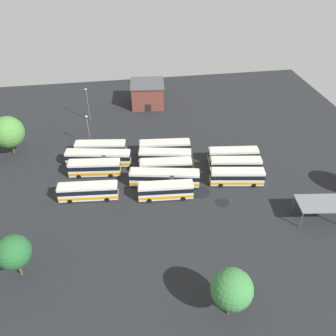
% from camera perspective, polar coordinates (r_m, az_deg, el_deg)
% --- Properties ---
extents(ground_plane, '(108.38, 108.38, 0.00)m').
position_cam_1_polar(ground_plane, '(76.74, -0.46, -0.91)').
color(ground_plane, black).
extents(bus_row0_slot1, '(11.33, 3.76, 3.57)m').
position_cam_1_polar(bus_row0_slot1, '(80.54, 10.48, 2.06)').
color(bus_row0_slot1, silver).
rests_on(bus_row0_slot1, ground_plane).
extents(bus_row0_slot2, '(11.25, 4.12, 3.57)m').
position_cam_1_polar(bus_row0_slot2, '(77.45, 10.86, 0.47)').
color(bus_row0_slot2, silver).
rests_on(bus_row0_slot2, ground_plane).
extents(bus_row0_slot3, '(11.30, 4.17, 3.57)m').
position_cam_1_polar(bus_row0_slot3, '(74.20, 11.10, -1.37)').
color(bus_row0_slot3, silver).
rests_on(bus_row0_slot3, ground_plane).
extents(bus_row1_slot0, '(11.86, 3.54, 3.57)m').
position_cam_1_polar(bus_row1_slot0, '(81.89, -0.54, 3.36)').
color(bus_row1_slot0, silver).
rests_on(bus_row1_slot0, ground_plane).
extents(bus_row1_slot1, '(11.89, 4.66, 3.57)m').
position_cam_1_polar(bus_row1_slot1, '(78.66, -0.50, 1.83)').
color(bus_row1_slot1, silver).
rests_on(bus_row1_slot1, ground_plane).
extents(bus_row1_slot2, '(11.36, 3.56, 3.57)m').
position_cam_1_polar(bus_row1_slot2, '(75.62, -0.37, 0.23)').
color(bus_row1_slot2, silver).
rests_on(bus_row1_slot2, ground_plane).
extents(bus_row1_slot3, '(14.56, 5.19, 3.57)m').
position_cam_1_polar(bus_row1_slot3, '(72.59, -0.54, -1.54)').
color(bus_row1_slot3, silver).
rests_on(bus_row1_slot3, ground_plane).
extents(bus_row1_slot4, '(10.98, 3.26, 3.57)m').
position_cam_1_polar(bus_row1_slot4, '(69.38, -0.39, -3.62)').
color(bus_row1_slot4, silver).
rests_on(bus_row1_slot4, ground_plane).
extents(bus_row2_slot0, '(11.80, 3.99, 3.57)m').
position_cam_1_polar(bus_row2_slot0, '(83.06, -10.84, 3.17)').
color(bus_row2_slot0, silver).
rests_on(bus_row2_slot0, ground_plane).
extents(bus_row2_slot1, '(14.56, 5.02, 3.57)m').
position_cam_1_polar(bus_row2_slot1, '(79.93, -11.18, 1.67)').
color(bus_row2_slot1, silver).
rests_on(bus_row2_slot1, ground_plane).
extents(bus_row2_slot2, '(11.18, 3.69, 3.57)m').
position_cam_1_polar(bus_row2_slot2, '(76.93, -11.80, 0.06)').
color(bus_row2_slot2, silver).
rests_on(bus_row2_slot2, ground_plane).
extents(bus_row2_slot4, '(11.79, 3.42, 3.57)m').
position_cam_1_polar(bus_row2_slot4, '(70.92, -12.80, -3.68)').
color(bus_row2_slot4, silver).
rests_on(bus_row2_slot4, ground_plane).
extents(depot_building, '(10.36, 10.37, 6.77)m').
position_cam_1_polar(depot_building, '(104.28, -3.33, 11.89)').
color(depot_building, brown).
rests_on(depot_building, ground_plane).
extents(maintenance_shelter, '(8.77, 6.07, 3.69)m').
position_cam_1_polar(maintenance_shelter, '(69.70, 23.40, -5.35)').
color(maintenance_shelter, slate).
rests_on(maintenance_shelter, ground_plane).
extents(lamp_post_near_entrance, '(0.56, 0.28, 8.40)m').
position_cam_1_polar(lamp_post_near_entrance, '(85.18, -12.74, 5.96)').
color(lamp_post_near_entrance, slate).
rests_on(lamp_post_near_entrance, ground_plane).
extents(lamp_post_far_corner, '(0.56, 0.28, 9.17)m').
position_cam_1_polar(lamp_post_far_corner, '(97.07, -12.84, 10.13)').
color(lamp_post_far_corner, slate).
rests_on(lamp_post_far_corner, ground_plane).
extents(tree_northeast, '(5.79, 5.79, 8.57)m').
position_cam_1_polar(tree_northeast, '(50.29, 10.29, -18.73)').
color(tree_northeast, brown).
rests_on(tree_northeast, ground_plane).
extents(tree_south_edge, '(7.35, 7.35, 9.35)m').
position_cam_1_polar(tree_south_edge, '(88.15, -24.51, 5.29)').
color(tree_south_edge, brown).
rests_on(tree_south_edge, ground_plane).
extents(tree_northwest, '(5.35, 5.35, 7.91)m').
position_cam_1_polar(tree_northwest, '(58.72, -23.76, -12.34)').
color(tree_northwest, brown).
rests_on(tree_northwest, ground_plane).
extents(puddle_back_corner, '(3.97, 3.97, 0.01)m').
position_cam_1_polar(puddle_back_corner, '(72.16, 5.22, -3.91)').
color(puddle_back_corner, black).
rests_on(puddle_back_corner, ground_plane).
extents(puddle_centre_drain, '(2.50, 2.50, 0.01)m').
position_cam_1_polar(puddle_centre_drain, '(84.42, -0.90, 2.95)').
color(puddle_centre_drain, black).
rests_on(puddle_centre_drain, ground_plane).
extents(puddle_front_lane, '(2.83, 2.83, 0.01)m').
position_cam_1_polar(puddle_front_lane, '(70.28, 8.72, -5.54)').
color(puddle_front_lane, black).
rests_on(puddle_front_lane, ground_plane).
extents(puddle_between_rows, '(3.75, 3.75, 0.01)m').
position_cam_1_polar(puddle_between_rows, '(85.18, 11.63, 2.46)').
color(puddle_between_rows, black).
rests_on(puddle_between_rows, ground_plane).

